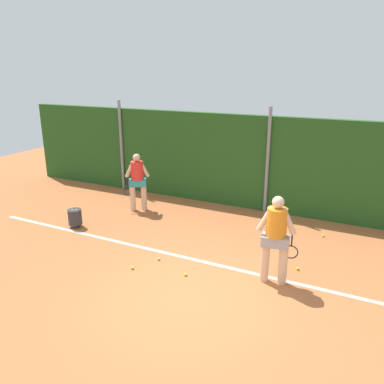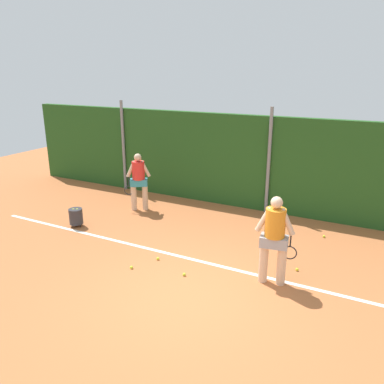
% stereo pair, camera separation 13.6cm
% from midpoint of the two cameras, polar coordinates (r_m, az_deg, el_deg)
% --- Properties ---
extents(ground_plane, '(27.38, 27.38, 0.00)m').
position_cam_midpoint_polar(ground_plane, '(8.63, 4.67, -10.30)').
color(ground_plane, '#B76638').
extents(hedge_fence_backdrop, '(17.80, 0.25, 2.82)m').
position_cam_midpoint_polar(hedge_fence_backdrop, '(11.38, 11.94, 3.97)').
color(hedge_fence_backdrop, '#23511E').
rests_on(hedge_fence_backdrop, ground_plane).
extents(fence_post_left, '(0.10, 0.10, 3.10)m').
position_cam_midpoint_polar(fence_post_left, '(13.44, -9.92, 6.80)').
color(fence_post_left, gray).
rests_on(fence_post_left, ground_plane).
extents(fence_post_center, '(0.10, 0.10, 3.10)m').
position_cam_midpoint_polar(fence_post_center, '(11.18, 11.74, 4.48)').
color(fence_post_center, gray).
rests_on(fence_post_center, ground_plane).
extents(court_baseline_paint, '(13.01, 0.10, 0.01)m').
position_cam_midpoint_polar(court_baseline_paint, '(8.47, 4.13, -10.86)').
color(court_baseline_paint, white).
rests_on(court_baseline_paint, ground_plane).
extents(player_foreground_near, '(0.82, 0.39, 1.81)m').
position_cam_midpoint_polar(player_foreground_near, '(7.56, 12.74, -6.42)').
color(player_foreground_near, beige).
rests_on(player_foreground_near, ground_plane).
extents(player_midcourt, '(0.67, 0.55, 1.73)m').
position_cam_midpoint_polar(player_midcourt, '(11.42, -7.66, 1.96)').
color(player_midcourt, beige).
rests_on(player_midcourt, ground_plane).
extents(ball_hopper, '(0.36, 0.36, 0.51)m').
position_cam_midpoint_polar(ball_hopper, '(10.74, -16.62, -3.49)').
color(ball_hopper, '#2D2D33').
rests_on(ball_hopper, ground_plane).
extents(tennis_ball_0, '(0.07, 0.07, 0.07)m').
position_cam_midpoint_polar(tennis_ball_0, '(8.54, 15.87, -11.07)').
color(tennis_ball_0, '#CCDB33').
rests_on(tennis_ball_0, ground_plane).
extents(tennis_ball_1, '(0.07, 0.07, 0.07)m').
position_cam_midpoint_polar(tennis_ball_1, '(8.68, -4.67, -9.89)').
color(tennis_ball_1, '#CCDB33').
rests_on(tennis_ball_1, ground_plane).
extents(tennis_ball_2, '(0.07, 0.07, 0.07)m').
position_cam_midpoint_polar(tennis_ball_2, '(13.10, -8.56, -0.27)').
color(tennis_ball_2, '#CCDB33').
rests_on(tennis_ball_2, ground_plane).
extents(tennis_ball_3, '(0.07, 0.07, 0.07)m').
position_cam_midpoint_polar(tennis_ball_3, '(8.39, -8.58, -11.07)').
color(tennis_ball_3, '#CCDB33').
rests_on(tennis_ball_3, ground_plane).
extents(tennis_ball_5, '(0.07, 0.07, 0.07)m').
position_cam_midpoint_polar(tennis_ball_5, '(9.58, 13.65, -7.58)').
color(tennis_ball_5, '#CCDB33').
rests_on(tennis_ball_5, ground_plane).
extents(tennis_ball_7, '(0.07, 0.07, 0.07)m').
position_cam_midpoint_polar(tennis_ball_7, '(10.30, 19.49, -6.27)').
color(tennis_ball_7, '#CCDB33').
rests_on(tennis_ball_7, ground_plane).
extents(tennis_ball_8, '(0.07, 0.07, 0.07)m').
position_cam_midpoint_polar(tennis_ball_8, '(8.05, -0.69, -12.21)').
color(tennis_ball_8, '#CCDB33').
rests_on(tennis_ball_8, ground_plane).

